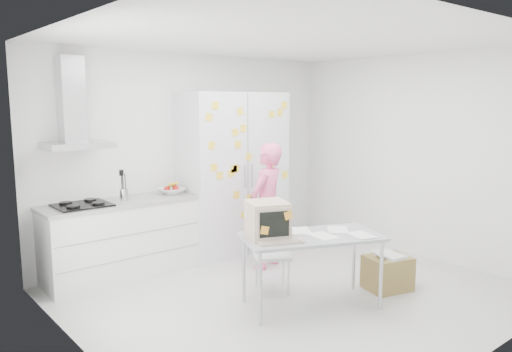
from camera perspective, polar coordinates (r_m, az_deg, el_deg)
floor at (r=5.63m, az=4.26°, el=-13.27°), size 4.50×4.00×0.02m
walls at (r=5.81m, az=-0.52°, el=1.32°), size 4.52×4.01×2.70m
ceiling at (r=5.27m, az=4.60°, el=15.26°), size 4.50×4.00×0.02m
counter_run at (r=6.19m, az=-15.09°, el=-6.83°), size 1.84×0.63×1.28m
range_hood at (r=5.93m, az=-20.20°, el=6.83°), size 0.70×0.48×1.01m
tall_cabinet at (r=6.87m, az=-2.64°, el=0.33°), size 1.50×0.68×2.20m
person at (r=6.24m, az=1.25°, el=-3.42°), size 0.67×0.55×1.57m
desk at (r=4.99m, az=3.24°, el=-5.91°), size 1.54×1.18×1.10m
chair at (r=5.60m, az=1.73°, el=-8.16°), size 0.52×0.52×0.84m
cardboard_box at (r=5.84m, az=14.80°, el=-10.59°), size 0.56×0.49×0.41m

